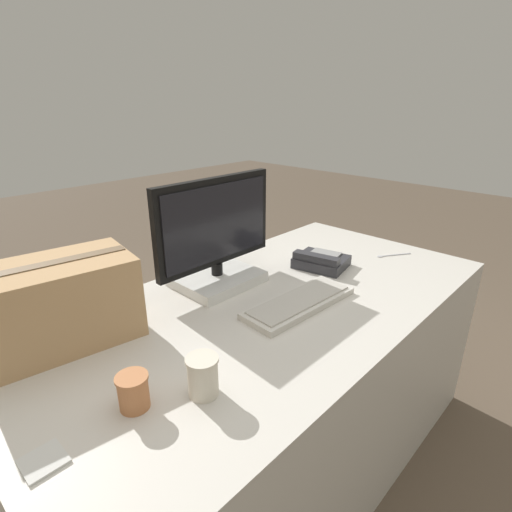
# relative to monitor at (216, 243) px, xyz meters

# --- Properties ---
(ground_plane) EXTENTS (12.00, 12.00, 0.00)m
(ground_plane) POSITION_rel_monitor_xyz_m (0.03, -0.24, -0.90)
(ground_plane) COLOR brown
(office_desk) EXTENTS (1.80, 0.90, 0.73)m
(office_desk) POSITION_rel_monitor_xyz_m (0.03, -0.24, -0.53)
(office_desk) COLOR beige
(office_desk) RESTS_ON ground_plane
(monitor) EXTENTS (0.52, 0.26, 0.41)m
(monitor) POSITION_rel_monitor_xyz_m (0.00, 0.00, 0.00)
(monitor) COLOR white
(monitor) RESTS_ON office_desk
(keyboard) EXTENTS (0.44, 0.18, 0.03)m
(keyboard) POSITION_rel_monitor_xyz_m (0.08, -0.34, -0.15)
(keyboard) COLOR beige
(keyboard) RESTS_ON office_desk
(desk_phone) EXTENTS (0.21, 0.24, 0.07)m
(desk_phone) POSITION_rel_monitor_xyz_m (0.41, -0.20, -0.14)
(desk_phone) COLOR #2D2D33
(desk_phone) RESTS_ON office_desk
(paper_cup_left) EXTENTS (0.08, 0.08, 0.09)m
(paper_cup_left) POSITION_rel_monitor_xyz_m (-0.58, -0.36, -0.12)
(paper_cup_left) COLOR #BC7547
(paper_cup_left) RESTS_ON office_desk
(paper_cup_right) EXTENTS (0.08, 0.08, 0.10)m
(paper_cup_right) POSITION_rel_monitor_xyz_m (-0.44, -0.44, -0.11)
(paper_cup_right) COLOR beige
(paper_cup_right) RESTS_ON office_desk
(spoon) EXTENTS (0.15, 0.10, 0.00)m
(spoon) POSITION_rel_monitor_xyz_m (0.74, -0.35, -0.16)
(spoon) COLOR silver
(spoon) RESTS_ON office_desk
(cardboard_box) EXTENTS (0.46, 0.31, 0.25)m
(cardboard_box) POSITION_rel_monitor_xyz_m (-0.58, 0.03, -0.04)
(cardboard_box) COLOR tan
(cardboard_box) RESTS_ON office_desk
(sticky_note_pad) EXTENTS (0.08, 0.08, 0.01)m
(sticky_note_pad) POSITION_rel_monitor_xyz_m (-0.78, -0.37, -0.16)
(sticky_note_pad) COLOR silver
(sticky_note_pad) RESTS_ON office_desk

